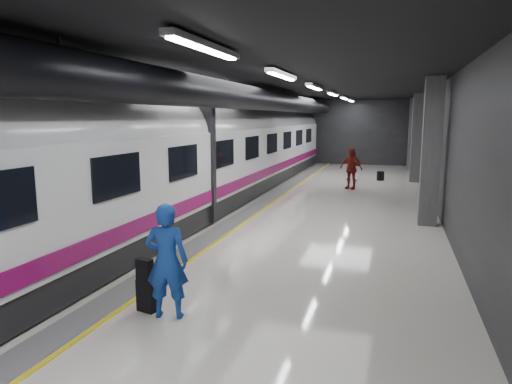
% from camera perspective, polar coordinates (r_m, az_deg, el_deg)
% --- Properties ---
extents(ground, '(40.00, 40.00, 0.00)m').
position_cam_1_polar(ground, '(13.69, 1.66, -4.63)').
color(ground, silver).
rests_on(ground, ground).
extents(platform_hall, '(10.02, 40.02, 4.51)m').
position_cam_1_polar(platform_hall, '(14.29, 1.63, 10.27)').
color(platform_hall, black).
rests_on(platform_hall, ground).
extents(train, '(3.05, 38.00, 4.05)m').
position_cam_1_polar(train, '(14.53, -10.78, 4.30)').
color(train, black).
rests_on(train, ground).
extents(traveler_main, '(0.79, 0.61, 1.94)m').
position_cam_1_polar(traveler_main, '(7.72, -11.09, -8.47)').
color(traveler_main, '#173EB1').
rests_on(traveler_main, ground).
extents(suitcase_main, '(0.38, 0.29, 0.56)m').
position_cam_1_polar(suitcase_main, '(8.26, -13.40, -12.45)').
color(suitcase_main, black).
rests_on(suitcase_main, ground).
extents(shoulder_bag, '(0.31, 0.21, 0.38)m').
position_cam_1_polar(shoulder_bag, '(8.10, -13.76, -9.40)').
color(shoulder_bag, black).
rests_on(shoulder_bag, suitcase_main).
extents(traveler_far_a, '(0.87, 0.76, 1.51)m').
position_cam_1_polar(traveler_far_a, '(24.41, 12.08, 3.15)').
color(traveler_far_a, black).
rests_on(traveler_far_a, ground).
extents(traveler_far_b, '(1.22, 0.87, 1.92)m').
position_cam_1_polar(traveler_far_b, '(21.58, 11.79, 2.90)').
color(traveler_far_b, maroon).
rests_on(traveler_far_b, ground).
extents(suitcase_far, '(0.38, 0.32, 0.48)m').
position_cam_1_polar(suitcase_far, '(24.92, 15.29, 1.95)').
color(suitcase_far, black).
rests_on(suitcase_far, ground).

